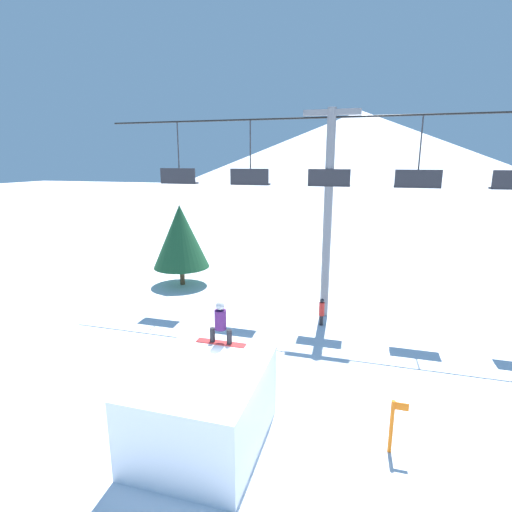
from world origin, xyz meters
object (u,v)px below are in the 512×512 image
Objects in this scene: trail_marker at (392,425)px; pine_tree_near at (181,236)px; snow_ramp at (203,407)px; distant_skier at (322,311)px; snowboarder at (220,323)px.

pine_tree_near is at bearing 135.10° from trail_marker.
trail_marker is at bearing 11.92° from snow_ramp.
pine_tree_near is at bearing 156.62° from distant_skier.
snow_ramp is at bearing -86.55° from snowboarder.
pine_tree_near reaches higher than snowboarder.
pine_tree_near reaches higher than trail_marker.
trail_marker is at bearing -44.90° from pine_tree_near.
snow_ramp is 2.26m from snowboarder.
pine_tree_near is 9.56m from distant_skier.
distant_skier is at bearing -23.38° from pine_tree_near.
pine_tree_near is at bearing 118.58° from snow_ramp.
snowboarder is (-0.09, 1.54, 1.64)m from snow_ramp.
snow_ramp is at bearing -168.08° from trail_marker.
snowboarder is 7.44m from distant_skier.
snowboarder reaches higher than snow_ramp.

